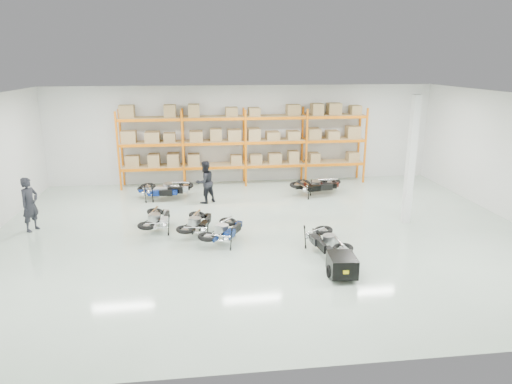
{
  "coord_description": "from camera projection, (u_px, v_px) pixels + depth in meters",
  "views": [
    {
      "loc": [
        -2.01,
        -14.18,
        5.62
      ],
      "look_at": [
        -0.12,
        1.23,
        1.1
      ],
      "focal_mm": 32.0,
      "sensor_mm": 36.0,
      "label": 1
    }
  ],
  "objects": [
    {
      "name": "moto_back_d",
      "position": [
        320.0,
        181.0,
        19.88
      ],
      "size": [
        1.72,
        0.91,
        1.09
      ],
      "primitive_type": null,
      "rotation": [
        0.0,
        -0.09,
        1.53
      ],
      "color": "#40110C",
      "rests_on": "ground"
    },
    {
      "name": "person_left",
      "position": [
        30.0,
        204.0,
        15.35
      ],
      "size": [
        0.71,
        0.81,
        1.86
      ],
      "primitive_type": "imported",
      "rotation": [
        0.0,
        0.0,
        1.1
      ],
      "color": "#212229",
      "rests_on": "ground"
    },
    {
      "name": "moto_black_far_left",
      "position": [
        197.0,
        220.0,
        15.08
      ],
      "size": [
        1.27,
        1.87,
        1.1
      ],
      "primitive_type": null,
      "rotation": [
        0.0,
        -0.09,
        2.87
      ],
      "color": "black",
      "rests_on": "ground"
    },
    {
      "name": "moto_blue_centre",
      "position": [
        224.0,
        227.0,
        14.4
      ],
      "size": [
        1.6,
        1.93,
        1.12
      ],
      "primitive_type": null,
      "rotation": [
        0.0,
        -0.09,
        2.63
      ],
      "color": "#071A4D",
      "rests_on": "ground"
    },
    {
      "name": "moto_back_c",
      "position": [
        316.0,
        183.0,
        19.44
      ],
      "size": [
        1.96,
        1.2,
        1.19
      ],
      "primitive_type": null,
      "rotation": [
        0.0,
        -0.09,
        1.73
      ],
      "color": "black",
      "rests_on": "ground"
    },
    {
      "name": "moto_touring_right",
      "position": [
        326.0,
        237.0,
        13.6
      ],
      "size": [
        1.08,
        1.85,
        1.14
      ],
      "primitive_type": null,
      "rotation": [
        0.0,
        -0.09,
        0.12
      ],
      "color": "black",
      "rests_on": "ground"
    },
    {
      "name": "moto_back_a",
      "position": [
        159.0,
        188.0,
        18.84
      ],
      "size": [
        1.77,
        1.08,
        1.08
      ],
      "primitive_type": null,
      "rotation": [
        0.0,
        -0.09,
        1.41
      ],
      "color": "navy",
      "rests_on": "ground"
    },
    {
      "name": "trailer",
      "position": [
        342.0,
        265.0,
        12.13
      ],
      "size": [
        0.78,
        1.49,
        0.62
      ],
      "rotation": [
        0.0,
        0.0,
        -0.07
      ],
      "color": "black",
      "rests_on": "ground"
    },
    {
      "name": "structural_column",
      "position": [
        411.0,
        161.0,
        15.77
      ],
      "size": [
        0.25,
        0.25,
        4.5
      ],
      "primitive_type": "cube",
      "color": "white",
      "rests_on": "ground"
    },
    {
      "name": "pallet_rack",
      "position": [
        245.0,
        136.0,
        20.84
      ],
      "size": [
        11.28,
        0.98,
        3.62
      ],
      "color": "orange",
      "rests_on": "ground"
    },
    {
      "name": "moto_back_b",
      "position": [
        166.0,
        185.0,
        19.01
      ],
      "size": [
        1.92,
        0.98,
        1.23
      ],
      "primitive_type": null,
      "rotation": [
        0.0,
        -0.09,
        1.55
      ],
      "color": "#A1A5AA",
      "rests_on": "ground"
    },
    {
      "name": "person_back",
      "position": [
        205.0,
        182.0,
        18.39
      ],
      "size": [
        1.06,
        1.02,
        1.73
      ],
      "primitive_type": "imported",
      "rotation": [
        0.0,
        0.0,
        3.74
      ],
      "color": "black",
      "rests_on": "ground"
    },
    {
      "name": "moto_silver_left",
      "position": [
        157.0,
        216.0,
        15.45
      ],
      "size": [
        1.03,
        1.79,
        1.11
      ],
      "primitive_type": null,
      "rotation": [
        0.0,
        -0.09,
        3.03
      ],
      "color": "#ADAFB4",
      "rests_on": "ground"
    },
    {
      "name": "room",
      "position": [
        264.0,
        168.0,
        14.69
      ],
      "size": [
        18.0,
        18.0,
        18.0
      ],
      "color": "#B0C4B1",
      "rests_on": "ground"
    }
  ]
}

